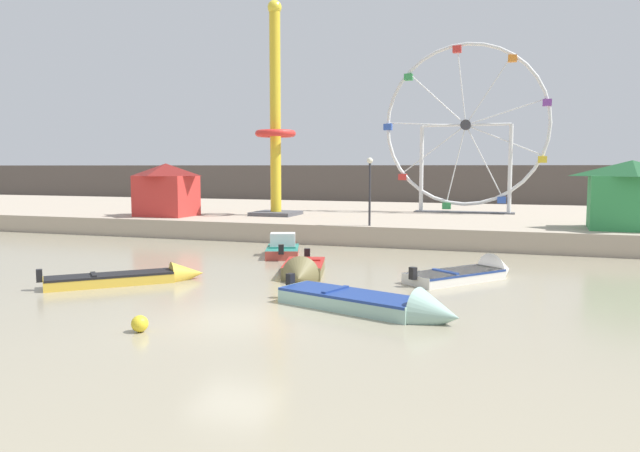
# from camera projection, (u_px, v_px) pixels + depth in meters

# --- Properties ---
(ground_plane) EXTENTS (240.00, 240.00, 0.00)m
(ground_plane) POSITION_uv_depth(u_px,v_px,m) (235.00, 319.00, 17.06)
(ground_plane) COLOR gray
(quay_promenade) EXTENTS (110.00, 22.57, 1.08)m
(quay_promenade) POSITION_uv_depth(u_px,v_px,m) (409.00, 220.00, 42.88)
(quay_promenade) COLOR tan
(quay_promenade) RESTS_ON ground_plane
(distant_town_skyline) EXTENTS (140.00, 3.00, 4.40)m
(distant_town_skyline) POSITION_uv_depth(u_px,v_px,m) (450.00, 186.00, 65.93)
(distant_town_skyline) COLOR #564C47
(distant_town_skyline) RESTS_ON ground_plane
(motorboat_olive_wood) EXTENTS (2.37, 4.00, 1.41)m
(motorboat_olive_wood) POSITION_uv_depth(u_px,v_px,m) (302.00, 271.00, 23.42)
(motorboat_olive_wood) COLOR olive
(motorboat_olive_wood) RESTS_ON ground_plane
(motorboat_white_red_stripe) EXTENTS (4.27, 4.77, 1.43)m
(motorboat_white_red_stripe) POSITION_uv_depth(u_px,v_px,m) (475.00, 273.00, 23.30)
(motorboat_white_red_stripe) COLOR silver
(motorboat_white_red_stripe) RESTS_ON ground_plane
(motorboat_seafoam) EXTENTS (5.96, 3.23, 1.38)m
(motorboat_seafoam) POSITION_uv_depth(u_px,v_px,m) (382.00, 305.00, 17.69)
(motorboat_seafoam) COLOR #93BCAD
(motorboat_seafoam) RESTS_ON ground_plane
(motorboat_mustard_yellow) EXTENTS (4.81, 4.57, 1.03)m
(motorboat_mustard_yellow) POSITION_uv_depth(u_px,v_px,m) (137.00, 277.00, 22.34)
(motorboat_mustard_yellow) COLOR gold
(motorboat_mustard_yellow) RESTS_ON ground_plane
(motorboat_faded_red) EXTENTS (2.60, 3.94, 1.57)m
(motorboat_faded_red) POSITION_uv_depth(u_px,v_px,m) (283.00, 248.00, 29.69)
(motorboat_faded_red) COLOR #B24238
(motorboat_faded_red) RESTS_ON ground_plane
(ferris_wheel_white_frame) EXTENTS (11.21, 1.20, 11.54)m
(ferris_wheel_white_frame) POSITION_uv_depth(u_px,v_px,m) (466.00, 128.00, 41.47)
(ferris_wheel_white_frame) COLOR silver
(ferris_wheel_white_frame) RESTS_ON quay_promenade
(drop_tower_yellow_tower) EXTENTS (2.80, 2.80, 13.72)m
(drop_tower_yellow_tower) POSITION_uv_depth(u_px,v_px,m) (275.00, 129.00, 39.41)
(drop_tower_yellow_tower) COLOR gold
(drop_tower_yellow_tower) RESTS_ON quay_promenade
(carnival_booth_red_striped) EXTENTS (3.85, 3.04, 3.39)m
(carnival_booth_red_striped) POSITION_uv_depth(u_px,v_px,m) (166.00, 189.00, 39.18)
(carnival_booth_red_striped) COLOR red
(carnival_booth_red_striped) RESTS_ON quay_promenade
(carnival_booth_green_kiosk) EXTENTS (4.39, 3.53, 3.50)m
(carnival_booth_green_kiosk) POSITION_uv_depth(u_px,v_px,m) (631.00, 194.00, 30.72)
(carnival_booth_green_kiosk) COLOR #33934C
(carnival_booth_green_kiosk) RESTS_ON quay_promenade
(promenade_lamp_near) EXTENTS (0.32, 0.32, 3.67)m
(promenade_lamp_near) POSITION_uv_depth(u_px,v_px,m) (370.00, 181.00, 32.66)
(promenade_lamp_near) COLOR #2D2D33
(promenade_lamp_near) RESTS_ON quay_promenade
(mooring_buoy_orange) EXTENTS (0.44, 0.44, 0.44)m
(mooring_buoy_orange) POSITION_uv_depth(u_px,v_px,m) (140.00, 324.00, 15.75)
(mooring_buoy_orange) COLOR yellow
(mooring_buoy_orange) RESTS_ON ground_plane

